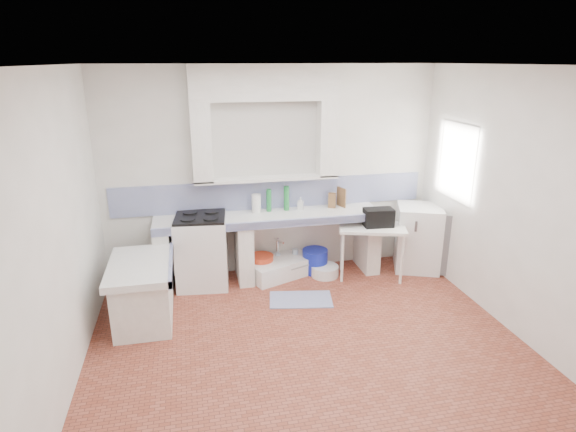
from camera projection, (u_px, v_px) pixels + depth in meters
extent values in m
plane|color=brown|center=(308.00, 344.00, 4.96)|extent=(4.50, 4.50, 0.00)
plane|color=white|center=(313.00, 65.00, 4.08)|extent=(4.50, 4.50, 0.00)
plane|color=white|center=(272.00, 172.00, 6.38)|extent=(4.50, 0.00, 4.50)
plane|color=white|center=(401.00, 329.00, 2.66)|extent=(4.50, 0.00, 4.50)
plane|color=white|center=(58.00, 236.00, 4.07)|extent=(0.00, 4.50, 4.50)
plane|color=white|center=(517.00, 204.00, 4.97)|extent=(0.00, 4.50, 4.50)
cube|color=white|center=(265.00, 82.00, 5.87)|extent=(1.90, 0.25, 0.45)
cube|color=#372111|center=(469.00, 162.00, 6.06)|extent=(0.35, 0.86, 1.06)
cube|color=white|center=(462.00, 132.00, 5.91)|extent=(0.01, 0.84, 0.24)
cube|color=white|center=(269.00, 217.00, 6.25)|extent=(3.00, 0.60, 0.08)
cube|color=navy|center=(273.00, 224.00, 5.99)|extent=(3.00, 0.04, 0.10)
cube|color=white|center=(163.00, 258.00, 6.11)|extent=(0.20, 0.55, 0.82)
cube|color=white|center=(244.00, 251.00, 6.32)|extent=(0.20, 0.55, 0.82)
cube|color=white|center=(367.00, 241.00, 6.67)|extent=(0.20, 0.55, 0.82)
cube|color=white|center=(141.00, 267.00, 5.25)|extent=(0.70, 1.10, 0.08)
cube|color=white|center=(144.00, 295.00, 5.36)|extent=(0.60, 1.00, 0.62)
cube|color=navy|center=(171.00, 264.00, 5.31)|extent=(0.04, 1.10, 0.10)
cube|color=navy|center=(273.00, 194.00, 6.46)|extent=(4.27, 0.03, 0.40)
cube|color=white|center=(202.00, 252.00, 6.17)|extent=(0.71, 0.69, 0.92)
cube|color=white|center=(280.00, 268.00, 6.52)|extent=(1.00, 0.78, 0.21)
cube|color=white|center=(371.00, 252.00, 6.41)|extent=(0.98, 0.72, 0.04)
cube|color=white|center=(418.00, 238.00, 6.66)|extent=(0.77, 0.77, 0.92)
cylinder|color=red|center=(261.00, 266.00, 6.48)|extent=(0.44, 0.44, 0.31)
cylinder|color=#BF691E|center=(282.00, 269.00, 6.48)|extent=(0.27, 0.27, 0.24)
cylinder|color=#1523AB|center=(315.00, 261.00, 6.62)|extent=(0.47, 0.47, 0.33)
cylinder|color=white|center=(325.00, 271.00, 6.52)|extent=(0.44, 0.44, 0.15)
cylinder|color=silver|center=(278.00, 262.00, 6.64)|extent=(0.09, 0.09, 0.27)
cylinder|color=silver|center=(295.00, 259.00, 6.69)|extent=(0.10, 0.10, 0.32)
cube|color=black|center=(378.00, 217.00, 6.28)|extent=(0.40, 0.25, 0.24)
cylinder|color=#1F7C37|center=(269.00, 200.00, 6.33)|extent=(0.09, 0.09, 0.31)
cylinder|color=#1F7C37|center=(286.00, 198.00, 6.37)|extent=(0.08, 0.08, 0.33)
cube|color=brown|center=(332.00, 200.00, 6.51)|extent=(0.12, 0.11, 0.20)
cube|color=brown|center=(341.00, 197.00, 6.54)|extent=(0.08, 0.19, 0.27)
cylinder|color=white|center=(256.00, 203.00, 6.30)|extent=(0.13, 0.13, 0.25)
imported|color=white|center=(300.00, 203.00, 6.44)|extent=(0.10, 0.10, 0.17)
cube|color=#454C9C|center=(301.00, 299.00, 5.88)|extent=(0.84, 0.57, 0.01)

